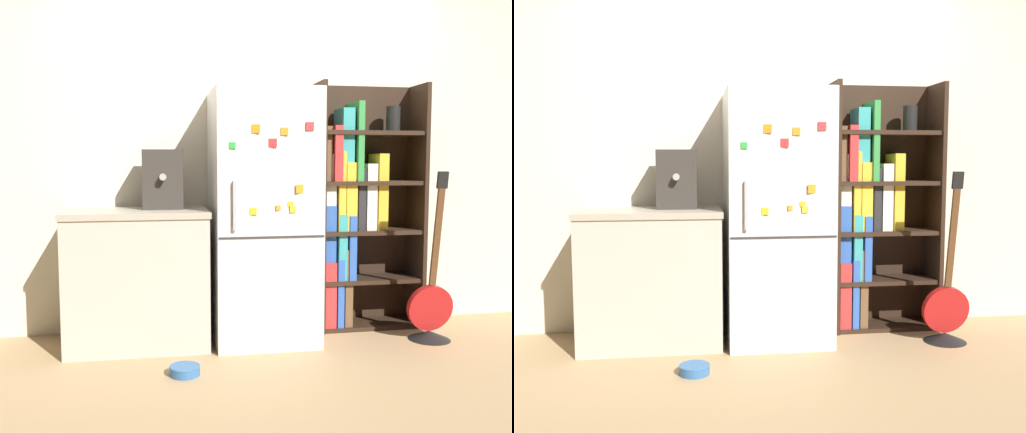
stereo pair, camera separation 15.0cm
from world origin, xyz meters
The scene contains 8 objects.
ground_plane centered at (0.00, 0.00, 0.00)m, with size 16.00×16.00×0.00m, color tan.
wall_back centered at (0.00, 0.47, 1.30)m, with size 8.00×0.05×2.60m.
refrigerator centered at (0.00, 0.13, 0.84)m, with size 0.68×0.67×1.67m.
bookshelf centered at (0.71, 0.31, 0.84)m, with size 0.78×0.33×1.76m.
kitchen_counter centered at (-0.83, 0.15, 0.45)m, with size 0.92×0.62×0.89m.
espresso_machine centered at (-0.66, 0.21, 1.09)m, with size 0.26×0.30×0.39m.
guitar centered at (1.11, -0.11, 0.17)m, with size 0.32×0.29×1.14m.
pet_bowl centered at (-0.56, -0.47, 0.03)m, with size 0.18×0.18×0.05m.
Camera 2 is at (-0.57, -3.64, 1.19)m, focal length 40.00 mm.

